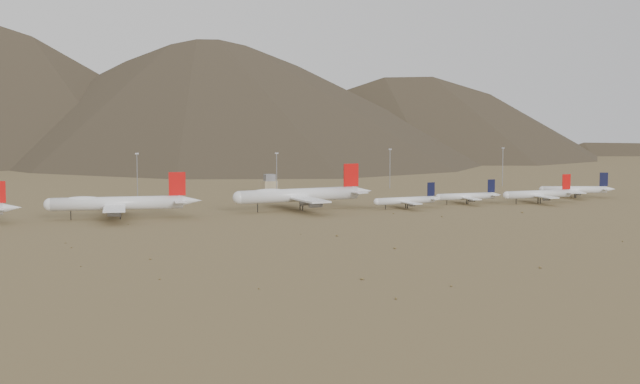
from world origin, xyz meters
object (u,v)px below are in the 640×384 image
object	(u,v)px
narrowbody_a	(407,200)
control_tower	(270,185)
narrowbody_b	(468,196)
widebody_centre	(118,203)
widebody_east	(300,195)

from	to	relation	value
narrowbody_a	control_tower	world-z (taller)	narrowbody_a
narrowbody_b	control_tower	bearing A→B (deg)	134.80
widebody_centre	widebody_east	distance (m)	90.86
widebody_centre	widebody_east	bearing A→B (deg)	10.55
widebody_east	narrowbody_a	size ratio (longest dim) A/B	1.94
widebody_centre	control_tower	size ratio (longest dim) A/B	5.99
narrowbody_a	control_tower	xyz separation A→B (m)	(-43.86, 100.10, 1.08)
control_tower	widebody_east	bearing A→B (deg)	-96.84
narrowbody_b	control_tower	xyz separation A→B (m)	(-84.28, 91.03, 1.11)
widebody_east	control_tower	size ratio (longest dim) A/B	6.41
widebody_east	narrowbody_a	bearing A→B (deg)	-17.08
narrowbody_b	control_tower	world-z (taller)	narrowbody_b
narrowbody_a	narrowbody_b	distance (m)	41.42
widebody_centre	narrowbody_a	distance (m)	145.45
widebody_centre	widebody_east	world-z (taller)	widebody_east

